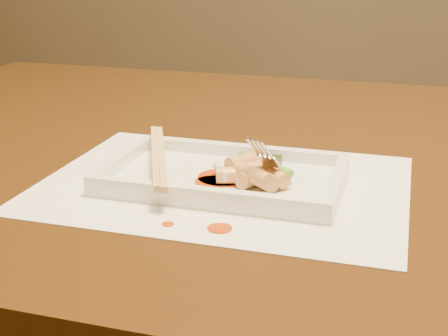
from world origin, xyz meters
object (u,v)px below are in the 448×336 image
(table, at_px, (271,213))
(plate_base, at_px, (224,180))
(placemat, at_px, (224,184))
(fork, at_px, (292,113))
(chopstick_a, at_px, (155,155))

(table, height_order, plate_base, plate_base)
(plate_base, bearing_deg, placemat, 0.00)
(plate_base, height_order, fork, fork)
(table, relative_size, placemat, 3.50)
(table, height_order, fork, fork)
(table, distance_m, placemat, 0.19)
(placemat, bearing_deg, plate_base, 180.00)
(plate_base, xyz_separation_m, fork, (0.07, 0.02, 0.08))
(chopstick_a, bearing_deg, table, 57.78)
(table, height_order, placemat, placemat)
(table, bearing_deg, fork, -70.76)
(chopstick_a, relative_size, fork, 1.54)
(table, relative_size, fork, 10.00)
(plate_base, bearing_deg, chopstick_a, 180.00)
(plate_base, height_order, chopstick_a, chopstick_a)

